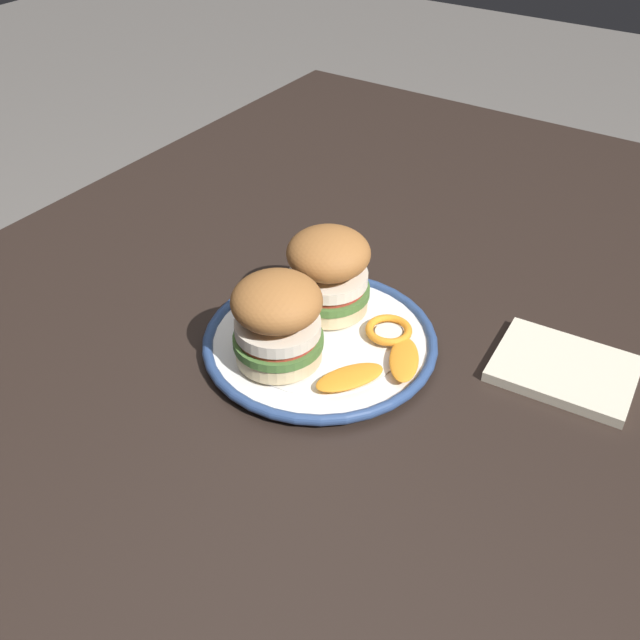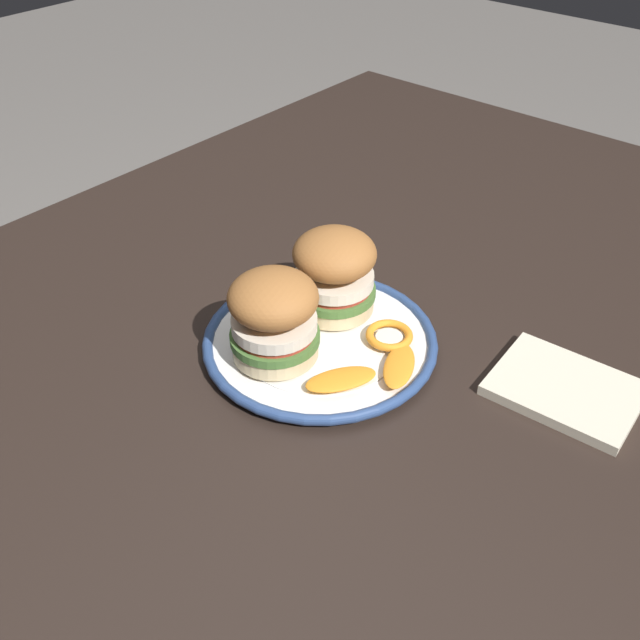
% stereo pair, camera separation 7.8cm
% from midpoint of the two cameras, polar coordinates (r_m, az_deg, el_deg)
% --- Properties ---
extents(ground_plane, '(8.00, 8.00, 0.00)m').
position_cam_midpoint_polar(ground_plane, '(1.41, -2.79, -23.44)').
color(ground_plane, slate).
extents(dining_table, '(1.50, 0.96, 0.71)m').
position_cam_midpoint_polar(dining_table, '(0.92, -3.96, -4.19)').
color(dining_table, black).
rests_on(dining_table, ground).
extents(dinner_plate, '(0.27, 0.27, 0.02)m').
position_cam_midpoint_polar(dinner_plate, '(0.82, -2.70, -1.79)').
color(dinner_plate, white).
rests_on(dinner_plate, dining_table).
extents(sandwich_half_left, '(0.10, 0.10, 0.10)m').
position_cam_midpoint_polar(sandwich_half_left, '(0.76, -6.28, -0.04)').
color(sandwich_half_left, beige).
rests_on(sandwich_half_left, dinner_plate).
extents(sandwich_half_right, '(0.10, 0.10, 0.10)m').
position_cam_midpoint_polar(sandwich_half_right, '(0.83, -2.01, 3.82)').
color(sandwich_half_right, beige).
rests_on(sandwich_half_right, dinner_plate).
extents(orange_peel_curled, '(0.07, 0.07, 0.01)m').
position_cam_midpoint_polar(orange_peel_curled, '(0.82, 2.72, -0.91)').
color(orange_peel_curled, orange).
rests_on(orange_peel_curled, dinner_plate).
extents(orange_peel_strip_long, '(0.08, 0.07, 0.01)m').
position_cam_midpoint_polar(orange_peel_strip_long, '(0.76, -0.59, -4.63)').
color(orange_peel_strip_long, orange).
rests_on(orange_peel_strip_long, dinner_plate).
extents(orange_peel_strip_short, '(0.08, 0.06, 0.01)m').
position_cam_midpoint_polar(orange_peel_strip_short, '(0.78, 3.79, -3.21)').
color(orange_peel_strip_short, orange).
rests_on(orange_peel_strip_short, dinner_plate).
extents(folded_napkin, '(0.12, 0.15, 0.01)m').
position_cam_midpoint_polar(folded_napkin, '(0.82, 16.08, -3.82)').
color(folded_napkin, beige).
rests_on(folded_napkin, dining_table).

